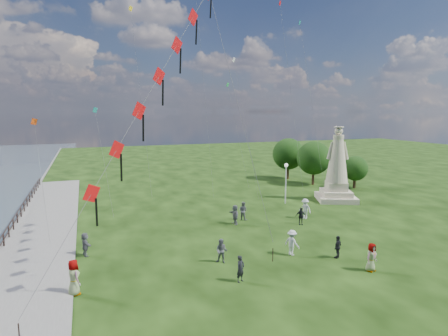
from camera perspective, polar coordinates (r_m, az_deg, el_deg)
name	(u,v)px	position (r m, az deg, el deg)	size (l,w,h in m)	color
waterfront	(14,262)	(28.57, -29.36, -12.34)	(200.00, 200.00, 1.51)	#364451
statue	(337,173)	(42.24, 16.82, -0.73)	(5.21, 5.21, 8.04)	#B7AA8A
lamppost	(286,175)	(39.55, 9.42, -1.01)	(0.40, 0.40, 4.29)	silver
tree_row	(308,158)	(51.90, 12.66, 1.56)	(8.43, 12.44, 5.88)	#382314
person_0	(240,269)	(22.00, 2.53, -15.10)	(0.56, 0.37, 1.55)	black
person_1	(222,251)	(24.48, -0.37, -12.53)	(0.77, 0.47, 1.58)	#595960
person_2	(292,243)	(26.10, 10.32, -11.11)	(1.12, 0.58, 1.74)	silver
person_3	(338,247)	(26.33, 16.96, -11.43)	(0.89, 0.46, 1.52)	black
person_4	(371,257)	(24.94, 21.54, -12.52)	(0.86, 0.53, 1.75)	#595960
person_5	(85,244)	(27.24, -20.40, -10.83)	(1.48, 0.64, 1.60)	#595960
person_7	(243,211)	(33.71, 2.92, -6.52)	(0.81, 0.50, 1.66)	#595960
person_8	(305,209)	(34.79, 12.26, -6.07)	(1.19, 0.61, 1.84)	silver
person_9	(301,216)	(32.93, 11.63, -7.20)	(0.88, 0.45, 1.50)	black
person_10	(74,277)	(22.01, -21.93, -15.20)	(0.94, 0.58, 1.92)	#595960
person_11	(235,214)	(32.41, 1.68, -7.10)	(1.57, 0.68, 1.70)	#595960
red_kite_train	(157,82)	(22.55, -10.10, 12.74)	(11.79, 9.35, 18.15)	black
small_kites	(206,67)	(43.51, -2.77, 15.10)	(29.56, 18.93, 30.87)	#15827D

